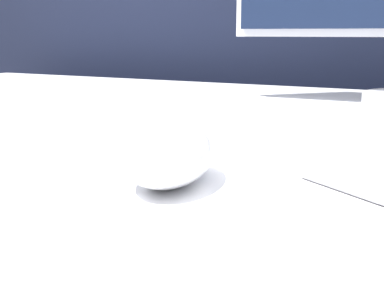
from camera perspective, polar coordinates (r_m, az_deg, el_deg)
computer_mouse_near at (r=0.38m, az=-2.30°, el=-1.18°), size 0.08×0.12×0.04m
keyboard at (r=0.54m, az=7.23°, el=1.80°), size 0.42×0.17×0.02m
pen at (r=0.36m, az=19.09°, el=-5.38°), size 0.12×0.08×0.01m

